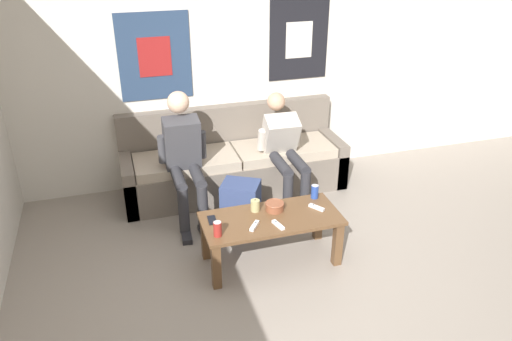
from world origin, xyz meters
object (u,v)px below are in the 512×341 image
(backpack, at_px, (241,206))
(drink_can_blue, at_px, (315,192))
(game_controller_near_right, at_px, (254,226))
(cell_phone, at_px, (212,220))
(game_controller_near_left, at_px, (317,207))
(person_seated_teen, at_px, (284,147))
(ceramic_bowl, at_px, (275,206))
(drink_can_red, at_px, (218,229))
(person_seated_adult, at_px, (184,154))
(couch, at_px, (234,164))
(coffee_table, at_px, (271,225))
(pillar_candle, at_px, (255,206))
(game_controller_far_center, at_px, (278,225))

(backpack, xyz_separation_m, drink_can_blue, (0.57, -0.41, 0.28))
(backpack, xyz_separation_m, game_controller_near_right, (-0.08, -0.71, 0.23))
(drink_can_blue, height_order, cell_phone, drink_can_blue)
(game_controller_near_left, bearing_deg, person_seated_teen, 86.93)
(ceramic_bowl, bearing_deg, backpack, 108.01)
(drink_can_red, bearing_deg, person_seated_adult, 93.32)
(couch, height_order, coffee_table, couch)
(pillar_candle, distance_m, game_controller_far_center, 0.31)
(couch, distance_m, pillar_candle, 1.25)
(drink_can_blue, distance_m, game_controller_near_left, 0.20)
(drink_can_red, bearing_deg, couch, 70.97)
(person_seated_adult, height_order, person_seated_teen, person_seated_adult)
(person_seated_teen, distance_m, game_controller_far_center, 1.24)
(person_seated_adult, xyz_separation_m, person_seated_teen, (1.02, 0.02, -0.07))
(person_seated_teen, xyz_separation_m, cell_phone, (-0.95, -0.90, -0.15))
(game_controller_far_center, height_order, cell_phone, game_controller_far_center)
(person_seated_adult, xyz_separation_m, pillar_candle, (0.45, -0.83, -0.18))
(person_seated_teen, xyz_separation_m, pillar_candle, (-0.56, -0.86, -0.10))
(couch, bearing_deg, coffee_table, -91.32)
(person_seated_teen, bearing_deg, game_controller_near_left, -93.07)
(cell_phone, bearing_deg, game_controller_near_right, -32.41)
(coffee_table, distance_m, backpack, 0.63)
(couch, xyz_separation_m, game_controller_near_left, (0.38, -1.35, 0.16))
(person_seated_adult, relative_size, drink_can_red, 9.95)
(coffee_table, height_order, ceramic_bowl, ceramic_bowl)
(coffee_table, xyz_separation_m, person_seated_teen, (0.47, 0.99, 0.24))
(backpack, height_order, game_controller_near_left, game_controller_near_left)
(pillar_candle, relative_size, game_controller_near_left, 0.82)
(backpack, distance_m, cell_phone, 0.68)
(couch, distance_m, drink_can_blue, 1.27)
(person_seated_teen, xyz_separation_m, drink_can_red, (-0.95, -1.13, -0.09))
(coffee_table, height_order, person_seated_teen, person_seated_teen)
(cell_phone, bearing_deg, pillar_candle, 6.89)
(pillar_candle, distance_m, drink_can_blue, 0.57)
(person_seated_teen, bearing_deg, ceramic_bowl, -114.32)
(ceramic_bowl, relative_size, drink_can_red, 1.32)
(person_seated_teen, relative_size, ceramic_bowl, 6.63)
(game_controller_near_right, relative_size, game_controller_far_center, 0.92)
(backpack, distance_m, drink_can_blue, 0.76)
(person_seated_adult, bearing_deg, game_controller_near_left, -44.71)
(person_seated_teen, bearing_deg, person_seated_adult, -178.81)
(couch, distance_m, drink_can_red, 1.60)
(drink_can_blue, xyz_separation_m, cell_phone, (-0.95, -0.11, -0.06))
(couch, xyz_separation_m, game_controller_far_center, (-0.02, -1.52, 0.16))
(pillar_candle, bearing_deg, drink_can_red, -144.82)
(game_controller_far_center, relative_size, cell_phone, 1.06)
(person_seated_teen, xyz_separation_m, drink_can_blue, (0.00, -0.80, -0.09))
(person_seated_adult, distance_m, game_controller_near_left, 1.38)
(coffee_table, relative_size, game_controller_near_right, 8.54)
(game_controller_near_left, xyz_separation_m, game_controller_far_center, (-0.40, -0.16, 0.00))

